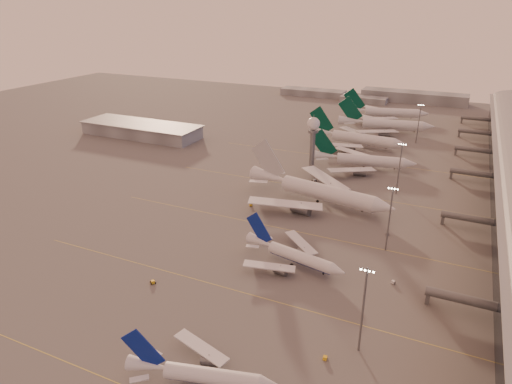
% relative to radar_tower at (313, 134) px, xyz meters
% --- Properties ---
extents(ground, '(700.00, 700.00, 0.00)m').
position_rel_radar_tower_xyz_m(ground, '(-5.00, -120.00, -20.95)').
color(ground, '#5C5A5A').
rests_on(ground, ground).
extents(taxiway_markings, '(180.00, 185.25, 0.02)m').
position_rel_radar_tower_xyz_m(taxiway_markings, '(25.00, -64.00, -20.94)').
color(taxiway_markings, gold).
rests_on(taxiway_markings, ground).
extents(hangar, '(82.00, 27.00, 8.50)m').
position_rel_radar_tower_xyz_m(hangar, '(-125.00, 20.00, -16.63)').
color(hangar, slate).
rests_on(hangar, ground).
extents(radar_tower, '(6.40, 6.40, 31.10)m').
position_rel_radar_tower_xyz_m(radar_tower, '(0.00, 0.00, 0.00)').
color(radar_tower, slate).
rests_on(radar_tower, ground).
extents(mast_a, '(3.60, 0.56, 25.00)m').
position_rel_radar_tower_xyz_m(mast_a, '(53.00, -120.00, -7.21)').
color(mast_a, slate).
rests_on(mast_a, ground).
extents(mast_b, '(3.60, 0.56, 25.00)m').
position_rel_radar_tower_xyz_m(mast_b, '(50.00, -65.00, -7.21)').
color(mast_b, slate).
rests_on(mast_b, ground).
extents(mast_c, '(3.60, 0.56, 25.00)m').
position_rel_radar_tower_xyz_m(mast_c, '(45.00, -10.00, -7.21)').
color(mast_c, slate).
rests_on(mast_c, ground).
extents(mast_d, '(3.60, 0.56, 25.00)m').
position_rel_radar_tower_xyz_m(mast_d, '(43.00, 80.00, -7.21)').
color(mast_d, slate).
rests_on(mast_d, ground).
extents(distant_horizon, '(165.00, 37.50, 9.00)m').
position_rel_radar_tower_xyz_m(distant_horizon, '(-2.38, 205.14, -17.06)').
color(distant_horizon, slate).
rests_on(distant_horizon, ground).
extents(narrowbody_near, '(36.53, 28.80, 14.53)m').
position_rel_radar_tower_xyz_m(narrowbody_near, '(22.45, -147.51, -18.01)').
color(narrowbody_near, silver).
rests_on(narrowbody_near, ground).
extents(narrowbody_mid, '(38.73, 30.61, 15.30)m').
position_rel_radar_tower_xyz_m(narrowbody_mid, '(23.05, -88.23, -17.85)').
color(narrowbody_mid, silver).
rests_on(narrowbody_mid, ground).
extents(widebody_white, '(70.30, 55.85, 24.92)m').
position_rel_radar_tower_xyz_m(widebody_white, '(15.01, -35.58, -16.63)').
color(widebody_white, silver).
rests_on(widebody_white, ground).
extents(greentail_a, '(55.94, 44.81, 20.46)m').
position_rel_radar_tower_xyz_m(greentail_a, '(22.77, 17.66, -17.34)').
color(greentail_a, silver).
rests_on(greentail_a, ground).
extents(greentail_b, '(62.34, 50.16, 22.65)m').
position_rel_radar_tower_xyz_m(greentail_b, '(10.41, 55.97, -16.95)').
color(greentail_b, silver).
rests_on(greentail_b, ground).
extents(greentail_c, '(64.03, 51.26, 23.45)m').
position_rel_radar_tower_xyz_m(greentail_c, '(20.53, 97.35, -16.81)').
color(greentail_c, silver).
rests_on(greentail_c, ground).
extents(greentail_d, '(61.99, 49.47, 22.93)m').
position_rel_radar_tower_xyz_m(greentail_d, '(13.97, 134.28, -16.90)').
color(greentail_d, silver).
rests_on(greentail_d, ground).
extents(gsv_catering_a, '(4.95, 2.48, 4.00)m').
position_rel_radar_tower_xyz_m(gsv_catering_a, '(46.34, -126.97, -18.95)').
color(gsv_catering_a, yellow).
rests_on(gsv_catering_a, ground).
extents(gsv_tug_mid, '(4.21, 3.89, 1.04)m').
position_rel_radar_tower_xyz_m(gsv_tug_mid, '(-13.62, -117.80, -20.42)').
color(gsv_tug_mid, yellow).
rests_on(gsv_tug_mid, ground).
extents(gsv_truck_b, '(5.78, 3.68, 2.20)m').
position_rel_radar_tower_xyz_m(gsv_truck_b, '(56.47, -85.74, -19.83)').
color(gsv_truck_b, silver).
rests_on(gsv_truck_b, ground).
extents(gsv_truck_c, '(6.29, 5.67, 2.53)m').
position_rel_radar_tower_xyz_m(gsv_truck_c, '(-10.38, -50.64, -19.66)').
color(gsv_truck_c, yellow).
rests_on(gsv_truck_c, ground).
extents(gsv_catering_b, '(5.13, 2.56, 4.15)m').
position_rel_radar_tower_xyz_m(gsv_catering_b, '(48.72, -53.15, -18.87)').
color(gsv_catering_b, '#5C5E61').
rests_on(gsv_catering_b, ground).
extents(gsv_tug_far, '(3.34, 4.36, 1.10)m').
position_rel_radar_tower_xyz_m(gsv_tug_far, '(5.35, -11.22, -20.38)').
color(gsv_tug_far, silver).
rests_on(gsv_tug_far, ground).
extents(gsv_tug_hangar, '(3.73, 2.30, 1.05)m').
position_rel_radar_tower_xyz_m(gsv_tug_hangar, '(29.88, 39.36, -20.41)').
color(gsv_tug_hangar, yellow).
rests_on(gsv_tug_hangar, ground).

